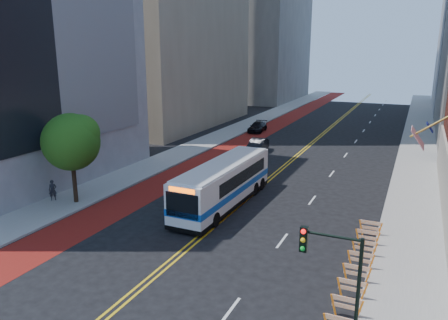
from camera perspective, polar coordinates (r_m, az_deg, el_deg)
name	(u,v)px	position (r m, az deg, el deg)	size (l,w,h in m)	color
ground	(162,269)	(24.10, -8.08, -13.92)	(160.00, 160.00, 0.00)	black
sidewalk_left	(208,141)	(54.50, -2.10, 2.43)	(4.00, 140.00, 0.15)	gray
sidewalk_right	(417,161)	(49.14, 23.90, -0.15)	(4.00, 140.00, 0.15)	gray
bus_lane_paint	(237,145)	(52.94, 1.69, 2.00)	(3.60, 140.00, 0.01)	maroon
center_line_inner	(301,151)	(50.54, 10.02, 1.18)	(0.14, 140.00, 0.01)	gold
center_line_outer	(304,151)	(50.46, 10.42, 1.14)	(0.14, 140.00, 0.01)	gold
lane_dashes	(356,141)	(57.37, 16.84, 2.36)	(0.14, 98.20, 0.01)	silver
construction_barriers	(359,265)	(23.87, 17.19, -12.93)	(1.42, 10.91, 1.00)	orange
street_tree	(72,140)	(33.64, -19.26, 2.51)	(4.20, 4.20, 6.70)	black
traffic_signal	(333,272)	(16.37, 14.11, -13.95)	(2.21, 0.34, 5.07)	black
transit_bus	(224,183)	(32.24, 0.03, -3.01)	(2.86, 12.06, 3.30)	silver
car_a	(232,160)	(43.01, 1.00, 0.01)	(1.62, 4.02, 1.37)	black
car_b	(257,146)	(48.99, 4.38, 1.86)	(1.63, 4.66, 1.54)	black
car_c	(258,127)	(61.34, 4.40, 4.32)	(1.90, 4.67, 1.35)	black
pedestrian	(53,190)	(35.59, -21.46, -3.69)	(0.57, 0.38, 1.57)	black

